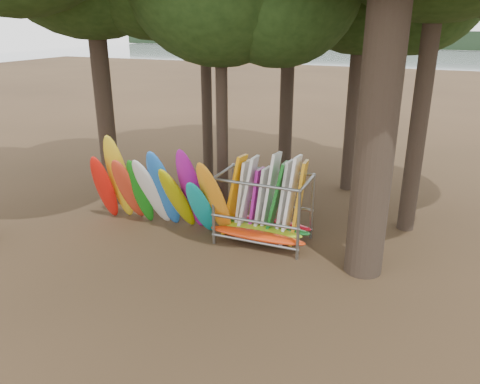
% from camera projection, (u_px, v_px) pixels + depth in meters
% --- Properties ---
extents(ground, '(120.00, 120.00, 0.00)m').
position_uv_depth(ground, '(216.00, 252.00, 13.82)').
color(ground, '#47331E').
rests_on(ground, ground).
extents(lake, '(160.00, 160.00, 0.00)m').
position_uv_depth(lake, '(401.00, 68.00, 65.67)').
color(lake, gray).
rests_on(lake, ground).
extents(far_shore, '(160.00, 4.00, 4.00)m').
position_uv_depth(far_shore, '(421.00, 40.00, 108.18)').
color(far_shore, black).
rests_on(far_shore, ground).
extents(kayak_row, '(4.94, 2.02, 3.23)m').
position_uv_depth(kayak_row, '(160.00, 192.00, 14.79)').
color(kayak_row, red).
rests_on(kayak_row, ground).
extents(storage_rack, '(3.03, 1.57, 2.79)m').
position_uv_depth(storage_rack, '(264.00, 210.00, 14.18)').
color(storage_rack, gray).
rests_on(storage_rack, ground).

